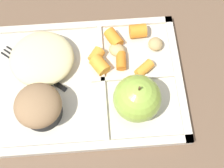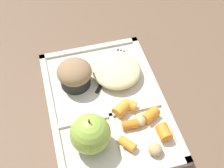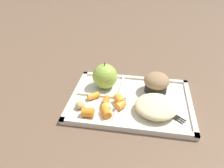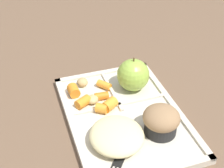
# 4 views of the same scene
# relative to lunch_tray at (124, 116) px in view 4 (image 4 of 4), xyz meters

# --- Properties ---
(ground) EXTENTS (6.00, 6.00, 0.00)m
(ground) POSITION_rel_lunch_tray_xyz_m (0.00, 0.00, -0.01)
(ground) COLOR brown
(lunch_tray) EXTENTS (0.37, 0.26, 0.02)m
(lunch_tray) POSITION_rel_lunch_tray_xyz_m (0.00, 0.00, 0.00)
(lunch_tray) COLOR beige
(lunch_tray) RESTS_ON ground
(green_apple) EXTENTS (0.08, 0.08, 0.09)m
(green_apple) POSITION_rel_lunch_tray_xyz_m (-0.09, 0.06, 0.05)
(green_apple) COLOR #93B742
(green_apple) RESTS_ON lunch_tray
(bran_muffin) EXTENTS (0.08, 0.08, 0.07)m
(bran_muffin) POSITION_rel_lunch_tray_xyz_m (0.08, 0.06, 0.04)
(bran_muffin) COLOR black
(bran_muffin) RESTS_ON lunch_tray
(carrot_slice_back) EXTENTS (0.02, 0.03, 0.02)m
(carrot_slice_back) POSITION_rel_lunch_tray_xyz_m (-0.07, -0.03, 0.01)
(carrot_slice_back) COLOR orange
(carrot_slice_back) RESTS_ON lunch_tray
(carrot_slice_near_corner) EXTENTS (0.04, 0.04, 0.02)m
(carrot_slice_near_corner) POSITION_rel_lunch_tray_xyz_m (-0.11, -0.01, 0.01)
(carrot_slice_near_corner) COLOR orange
(carrot_slice_near_corner) RESTS_ON lunch_tray
(carrot_slice_tilted) EXTENTS (0.04, 0.04, 0.03)m
(carrot_slice_tilted) POSITION_rel_lunch_tray_xyz_m (-0.03, -0.03, 0.02)
(carrot_slice_tilted) COLOR orange
(carrot_slice_tilted) RESTS_ON lunch_tray
(carrot_slice_small) EXTENTS (0.03, 0.03, 0.02)m
(carrot_slice_small) POSITION_rel_lunch_tray_xyz_m (-0.03, -0.05, 0.02)
(carrot_slice_small) COLOR orange
(carrot_slice_small) RESTS_ON lunch_tray
(carrot_slice_center) EXTENTS (0.03, 0.03, 0.03)m
(carrot_slice_center) POSITION_rel_lunch_tray_xyz_m (-0.11, -0.09, 0.02)
(carrot_slice_center) COLOR orange
(carrot_slice_center) RESTS_ON lunch_tray
(carrot_slice_edge) EXTENTS (0.04, 0.04, 0.02)m
(carrot_slice_edge) POSITION_rel_lunch_tray_xyz_m (-0.06, -0.08, 0.02)
(carrot_slice_edge) COLOR orange
(carrot_slice_edge) RESTS_ON lunch_tray
(potato_chunk_wedge) EXTENTS (0.04, 0.04, 0.02)m
(potato_chunk_wedge) POSITION_rel_lunch_tray_xyz_m (-0.14, -0.06, 0.01)
(potato_chunk_wedge) COLOR tan
(potato_chunk_wedge) RESTS_ON lunch_tray
(potato_chunk_small) EXTENTS (0.04, 0.04, 0.02)m
(potato_chunk_small) POSITION_rel_lunch_tray_xyz_m (-0.07, -0.06, 0.01)
(potato_chunk_small) COLOR tan
(potato_chunk_small) RESTS_ON lunch_tray
(egg_noodle_pile) EXTENTS (0.12, 0.12, 0.04)m
(egg_noodle_pile) POSITION_rel_lunch_tray_xyz_m (0.08, -0.04, 0.02)
(egg_noodle_pile) COLOR beige
(egg_noodle_pile) RESTS_ON lunch_tray
(meatball_back) EXTENTS (0.03, 0.03, 0.03)m
(meatball_back) POSITION_rel_lunch_tray_xyz_m (0.05, -0.06, 0.02)
(meatball_back) COLOR brown
(meatball_back) RESTS_ON lunch_tray
(meatball_side) EXTENTS (0.03, 0.03, 0.03)m
(meatball_side) POSITION_rel_lunch_tray_xyz_m (0.08, -0.05, 0.02)
(meatball_side) COLOR brown
(meatball_side) RESTS_ON lunch_tray
(meatball_front) EXTENTS (0.04, 0.04, 0.04)m
(meatball_front) POSITION_rel_lunch_tray_xyz_m (0.09, -0.04, 0.02)
(meatball_front) COLOR brown
(meatball_front) RESTS_ON lunch_tray
(plastic_fork) EXTENTS (0.13, 0.11, 0.00)m
(plastic_fork) POSITION_rel_lunch_tray_xyz_m (0.10, -0.04, 0.01)
(plastic_fork) COLOR black
(plastic_fork) RESTS_ON lunch_tray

